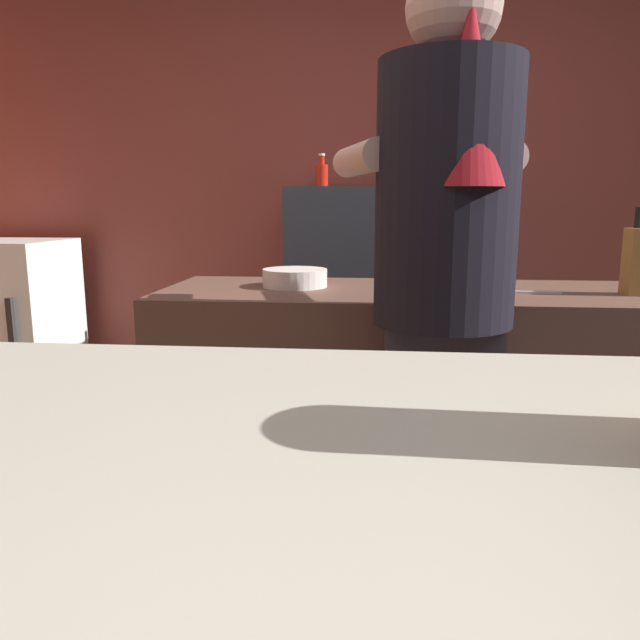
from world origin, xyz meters
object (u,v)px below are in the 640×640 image
Objects in this scene: mini_fridge at (5,330)px; bartender at (445,276)px; chefs_knife at (522,292)px; bottle_hot_sauce at (401,173)px; bottle_vinegar at (322,174)px; bottle_olive_oil at (384,174)px; mixing_bowl at (295,278)px; bottle_soy at (411,168)px.

bartender is (2.18, -1.54, 0.50)m from mini_fridge.
bottle_hot_sauce reaches higher than chefs_knife.
bottle_vinegar is at bearing 118.12° from chefs_knife.
bartender is 9.83× the size of bottle_olive_oil.
mixing_bowl is (1.74, -1.05, 0.43)m from mini_fridge.
bartender is at bearing -88.05° from bottle_hot_sauce.
bottle_vinegar is at bearing 7.13° from mini_fridge.
bottle_hot_sauce is 0.42m from bottle_vinegar.
bottle_soy reaches higher than mixing_bowl.
mini_fridge reaches higher than chefs_knife.
mini_fridge is 5.59× the size of bottle_olive_oil.
bartender is 1.71m from bottle_hot_sauce.
bottle_olive_oil is 0.68× the size of bottle_soy.
chefs_knife is 0.94× the size of bottle_soy.
bottle_olive_oil is at bearing -2.11° from bottle_vinegar.
bottle_vinegar is at bearing 91.40° from mixing_bowl.
bottle_hot_sauce is at bearing -10.94° from bottle_vinegar.
mixing_bowl is 1.24× the size of bottle_hot_sauce.
bottle_vinegar is at bearing 177.89° from bottle_olive_oil.
mini_fridge is 4.50× the size of mixing_bowl.
chefs_knife is 1.47m from bottle_soy.
chefs_knife is 1.38× the size of bottle_hot_sauce.
bartender is 6.67× the size of bottle_soy.
bottle_soy reaches higher than mini_fridge.
mixing_bowl reaches higher than chefs_knife.
bartender is 1.78m from bottle_olive_oil.
mini_fridge is at bearing -176.37° from bottle_hot_sauce.
bottle_soy is (-0.01, 1.78, 0.36)m from bartender.
bottle_olive_oil and bottle_vinegar have the same top height.
mini_fridge is 1.91m from bottle_vinegar.
bottle_olive_oil is (-0.08, 0.07, 0.00)m from bottle_hot_sauce.
bottle_soy is 1.48× the size of bottle_vinegar.
bottle_soy is at bearing -16.39° from bartender.
bottle_soy is 0.46m from bottle_vinegar.
bottle_hot_sauce is (-0.34, 1.27, 0.42)m from chefs_knife.
mini_fridge is at bearing 154.36° from chefs_knife.
bottle_hot_sauce is (2.12, 0.13, 0.83)m from mini_fridge.
bottle_hot_sauce is 0.12m from bottle_soy.
bottle_olive_oil reaches higher than mini_fridge.
chefs_knife is at bearing -51.19° from bartender.
bottle_olive_oil reaches higher than chefs_knife.
bottle_vinegar is (1.71, 0.21, 0.82)m from mini_fridge.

